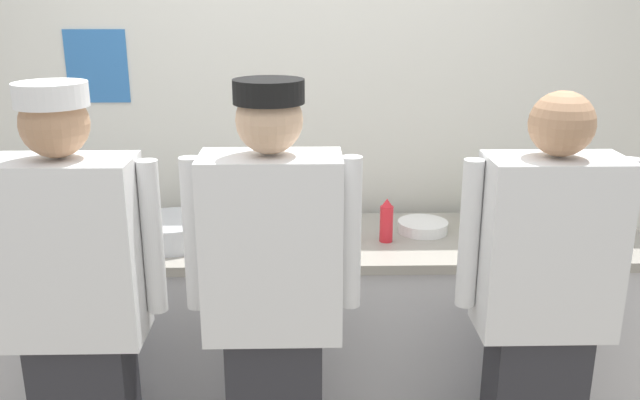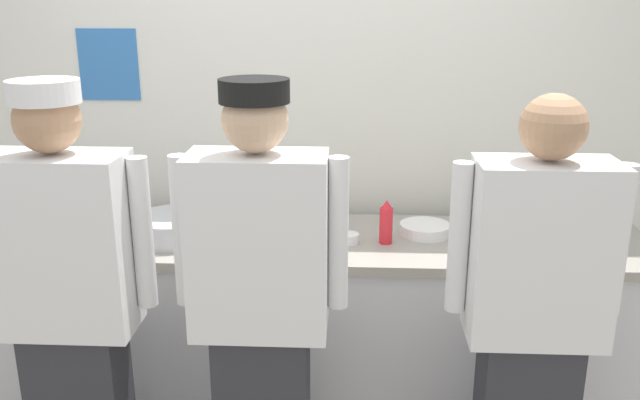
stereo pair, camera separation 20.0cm
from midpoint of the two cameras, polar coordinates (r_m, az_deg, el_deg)
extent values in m
cube|color=silver|center=(3.24, -3.86, 7.46)|extent=(4.81, 0.10, 2.75)
cube|color=#3370B7|center=(3.32, -20.16, 10.63)|extent=(0.28, 0.01, 0.33)
cube|color=silver|center=(3.11, -3.86, -11.39)|extent=(3.01, 0.60, 0.86)
cube|color=gray|center=(2.92, -4.03, -3.59)|extent=(3.07, 0.65, 0.04)
cube|color=white|center=(2.39, -22.84, -4.10)|extent=(0.46, 0.24, 0.63)
cylinder|color=white|center=(2.33, -16.49, -3.13)|extent=(0.07, 0.07, 0.53)
sphere|color=tan|center=(2.28, -24.07, 5.93)|extent=(0.21, 0.21, 0.21)
cylinder|color=white|center=(2.27, -24.35, 8.19)|extent=(0.23, 0.23, 0.08)
cube|color=white|center=(2.25, -6.66, -4.02)|extent=(0.46, 0.24, 0.63)
cylinder|color=white|center=(2.32, -13.18, -2.91)|extent=(0.07, 0.07, 0.53)
cylinder|color=white|center=(2.27, 0.13, -2.88)|extent=(0.07, 0.07, 0.53)
sphere|color=tan|center=(2.13, -7.05, 6.74)|extent=(0.21, 0.21, 0.21)
cylinder|color=black|center=(2.12, -7.14, 9.17)|extent=(0.23, 0.23, 0.08)
cube|color=white|center=(2.37, 16.64, -3.85)|extent=(0.46, 0.24, 0.62)
cylinder|color=white|center=(2.33, 10.22, -2.94)|extent=(0.07, 0.07, 0.53)
cylinder|color=white|center=(2.49, 22.22, -2.67)|extent=(0.07, 0.07, 0.53)
sphere|color=tan|center=(2.26, 17.55, 6.21)|extent=(0.21, 0.21, 0.21)
cylinder|color=white|center=(3.00, 6.85, -2.61)|extent=(0.22, 0.22, 0.01)
cylinder|color=white|center=(2.99, 6.86, -2.40)|extent=(0.22, 0.22, 0.01)
cylinder|color=white|center=(2.99, 6.87, -2.18)|extent=(0.22, 0.22, 0.01)
cylinder|color=white|center=(2.98, 6.88, -1.96)|extent=(0.22, 0.22, 0.01)
cylinder|color=white|center=(2.93, 16.58, -3.67)|extent=(0.23, 0.23, 0.01)
cylinder|color=white|center=(2.93, 16.60, -3.45)|extent=(0.23, 0.23, 0.01)
cylinder|color=white|center=(2.93, 16.62, -3.23)|extent=(0.23, 0.23, 0.01)
cylinder|color=white|center=(2.92, 16.64, -3.01)|extent=(0.23, 0.23, 0.01)
cylinder|color=white|center=(2.92, 16.66, -2.79)|extent=(0.23, 0.23, 0.01)
cylinder|color=#B7BABF|center=(2.92, -14.43, -2.61)|extent=(0.34, 0.34, 0.10)
cube|color=#B7BABF|center=(3.11, -22.77, -3.02)|extent=(0.46, 0.33, 0.02)
cylinder|color=#E5E066|center=(2.76, -3.82, -2.57)|extent=(0.05, 0.05, 0.17)
cone|color=#E5E066|center=(2.72, -3.86, -0.55)|extent=(0.05, 0.05, 0.04)
cylinder|color=red|center=(2.84, 3.68, -2.07)|extent=(0.06, 0.06, 0.16)
cone|color=red|center=(2.81, 3.72, -0.24)|extent=(0.05, 0.05, 0.04)
cylinder|color=#E5E066|center=(3.09, 11.00, -0.63)|extent=(0.06, 0.06, 0.17)
cone|color=#E5E066|center=(3.06, 11.11, 1.18)|extent=(0.05, 0.05, 0.04)
cylinder|color=white|center=(3.14, 13.39, -1.75)|extent=(0.11, 0.11, 0.04)
cylinder|color=#5B932D|center=(3.13, 13.41, -1.49)|extent=(0.09, 0.09, 0.01)
cylinder|color=white|center=(2.89, 11.75, -3.31)|extent=(0.10, 0.10, 0.04)
cylinder|color=orange|center=(2.89, 11.76, -3.06)|extent=(0.08, 0.08, 0.01)
cylinder|color=white|center=(2.85, 0.56, -3.25)|extent=(0.08, 0.08, 0.04)
cylinder|color=red|center=(2.84, 0.56, -2.97)|extent=(0.07, 0.07, 0.01)
cube|color=#B7BABF|center=(3.01, -4.54, -2.48)|extent=(0.19, 0.03, 0.01)
cube|color=black|center=(3.02, -7.10, -2.41)|extent=(0.09, 0.03, 0.02)
camera|label=1|loc=(0.10, -92.01, -0.62)|focal=37.56mm
camera|label=2|loc=(0.10, 87.99, 0.62)|focal=37.56mm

